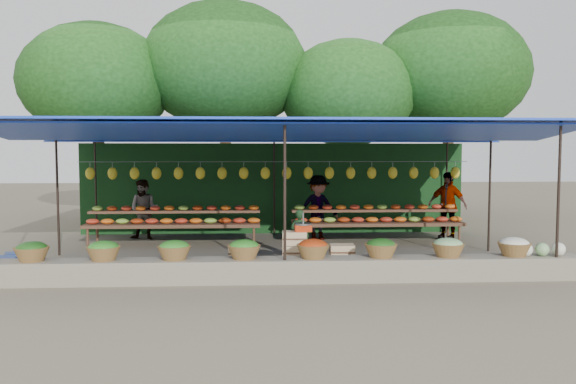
{
  "coord_description": "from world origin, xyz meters",
  "views": [
    {
      "loc": [
        -0.48,
        -12.4,
        2.24
      ],
      "look_at": [
        0.23,
        0.2,
        1.36
      ],
      "focal_mm": 35.0,
      "sensor_mm": 36.0,
      "label": 1
    }
  ],
  "objects": [
    {
      "name": "fruit_table_right",
      "position": [
        2.51,
        1.35,
        0.61
      ],
      "size": [
        4.21,
        0.95,
        0.93
      ],
      "color": "#533621",
      "rests_on": "ground"
    },
    {
      "name": "blue_crate_front",
      "position": [
        -5.14,
        -1.97,
        0.17
      ],
      "size": [
        0.6,
        0.45,
        0.34
      ],
      "primitive_type": "cube",
      "rotation": [
        0.0,
        0.0,
        -0.1
      ],
      "color": "navy",
      "rests_on": "ground"
    },
    {
      "name": "vendor_seated",
      "position": [
        0.4,
        -1.05,
        0.54
      ],
      "size": [
        0.47,
        0.4,
        1.09
      ],
      "primitive_type": "imported",
      "rotation": [
        0.0,
        0.0,
        2.71
      ],
      "color": "#18351A",
      "rests_on": "ground"
    },
    {
      "name": "stone_curb",
      "position": [
        0.0,
        -2.75,
        0.2
      ],
      "size": [
        10.6,
        0.55,
        0.4
      ],
      "primitive_type": "cube",
      "color": "slate",
      "rests_on": "ground"
    },
    {
      "name": "netting_backdrop",
      "position": [
        0.0,
        3.15,
        1.25
      ],
      "size": [
        10.6,
        0.06,
        2.5
      ],
      "primitive_type": "cube",
      "color": "#184217",
      "rests_on": "ground"
    },
    {
      "name": "fruit_table_left",
      "position": [
        -2.49,
        1.35,
        0.61
      ],
      "size": [
        4.21,
        0.95,
        0.93
      ],
      "color": "#533621",
      "rests_on": "ground"
    },
    {
      "name": "customer_mid",
      "position": [
        1.1,
        1.92,
        0.83
      ],
      "size": [
        1.18,
        0.84,
        1.66
      ],
      "primitive_type": "imported",
      "rotation": [
        0.0,
        0.0,
        0.22
      ],
      "color": "slate",
      "rests_on": "ground"
    },
    {
      "name": "crate_counter",
      "position": [
        0.2,
        -2.0,
        0.31
      ],
      "size": [
        2.36,
        0.36,
        0.77
      ],
      "color": "tan",
      "rests_on": "ground"
    },
    {
      "name": "weighing_scale",
      "position": [
        0.39,
        -2.0,
        0.85
      ],
      "size": [
        0.33,
        0.33,
        0.35
      ],
      "color": "red",
      "rests_on": "crate_counter"
    },
    {
      "name": "customer_left",
      "position": [
        -3.39,
        2.2,
        0.78
      ],
      "size": [
        0.84,
        0.71,
        1.55
      ],
      "primitive_type": "imported",
      "rotation": [
        0.0,
        0.0,
        -0.17
      ],
      "color": "slate",
      "rests_on": "ground"
    },
    {
      "name": "tree_row",
      "position": [
        0.5,
        6.09,
        4.7
      ],
      "size": [
        16.51,
        5.5,
        7.12
      ],
      "color": "#332512",
      "rests_on": "ground"
    },
    {
      "name": "stall_canopy",
      "position": [
        0.0,
        0.07,
        2.68
      ],
      "size": [
        10.8,
        6.6,
        2.82
      ],
      "color": "black",
      "rests_on": "ground"
    },
    {
      "name": "customer_right",
      "position": [
        4.45,
        1.8,
        0.87
      ],
      "size": [
        1.06,
        0.99,
        1.75
      ],
      "primitive_type": "imported",
      "rotation": [
        0.0,
        0.0,
        -0.7
      ],
      "color": "slate",
      "rests_on": "ground"
    },
    {
      "name": "blue_crate_back",
      "position": [
        -5.17,
        -1.21,
        0.14
      ],
      "size": [
        0.57,
        0.51,
        0.28
      ],
      "primitive_type": "cube",
      "rotation": [
        0.0,
        0.0,
        0.44
      ],
      "color": "navy",
      "rests_on": "ground"
    },
    {
      "name": "produce_baskets",
      "position": [
        -0.1,
        -2.75,
        0.56
      ],
      "size": [
        8.98,
        0.58,
        0.34
      ],
      "color": "brown",
      "rests_on": "stone_curb"
    },
    {
      "name": "ground",
      "position": [
        0.0,
        0.0,
        0.0
      ],
      "size": [
        60.0,
        60.0,
        0.0
      ],
      "primitive_type": "plane",
      "color": "#655E4A",
      "rests_on": "ground"
    }
  ]
}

